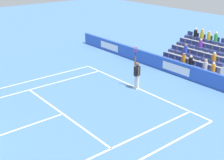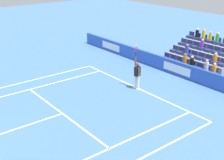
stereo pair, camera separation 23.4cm
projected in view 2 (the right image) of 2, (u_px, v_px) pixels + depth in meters
line_baseline at (138, 88)px, 19.42m from camera, size 10.97×0.10×0.01m
line_service at (62, 113)px, 16.26m from camera, size 8.23×0.10×0.01m
line_centre_service at (3, 133)px, 14.42m from camera, size 0.10×6.40×0.01m
line_singles_sideline_left at (23, 91)px, 19.00m from camera, size 0.10×11.89×0.01m
line_singles_sideline_right at (101, 152)px, 13.00m from camera, size 0.10×11.89×0.01m
line_doubles_sideline_left at (15, 85)px, 20.00m from camera, size 0.10×11.89×0.01m
line_centre_mark at (137, 89)px, 19.36m from camera, size 0.10×0.20×0.01m
sponsor_barrier at (178, 69)px, 21.40m from camera, size 22.51×0.22×1.02m
tennis_player at (137, 74)px, 18.98m from camera, size 0.52×0.38×2.85m
stadium_stand at (203, 58)px, 23.01m from camera, size 4.96×3.80×2.63m
loose_tennis_ball at (11, 130)px, 14.62m from camera, size 0.07×0.07×0.07m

